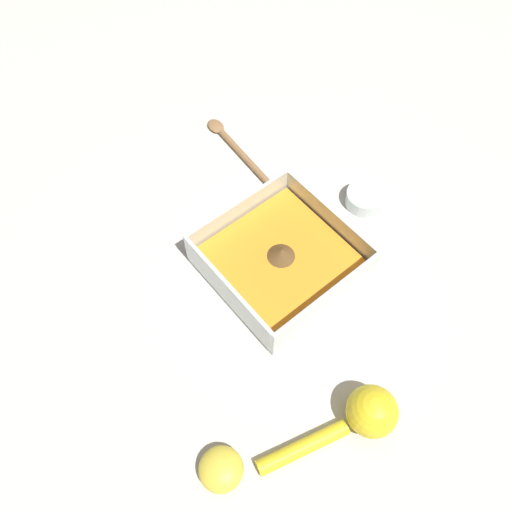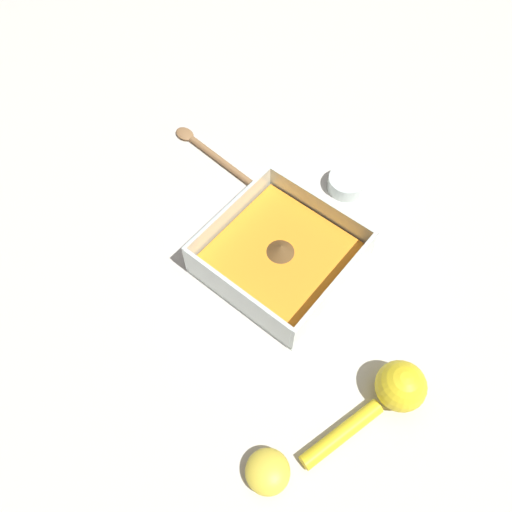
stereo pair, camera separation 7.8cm
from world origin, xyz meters
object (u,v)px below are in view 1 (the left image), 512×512
object	(u,v)px
spice_bowl	(365,198)
lemon_squeezer	(362,417)
wooden_spoon	(238,150)
square_dish	(280,261)
lemon_half	(221,469)

from	to	relation	value
spice_bowl	lemon_squeezer	world-z (taller)	lemon_squeezer
lemon_squeezer	wooden_spoon	world-z (taller)	lemon_squeezer
lemon_squeezer	wooden_spoon	xyz separation A→B (m)	(0.18, 0.50, -0.03)
square_dish	spice_bowl	xyz separation A→B (m)	(0.20, 0.01, -0.01)
wooden_spoon	lemon_half	bearing A→B (deg)	143.87
spice_bowl	lemon_squeezer	distance (m)	0.38
lemon_half	wooden_spoon	bearing A→B (deg)	49.41
square_dish	lemon_half	xyz separation A→B (m)	(-0.26, -0.18, -0.01)
lemon_half	wooden_spoon	distance (m)	0.56
square_dish	wooden_spoon	xyz separation A→B (m)	(0.10, 0.24, -0.02)
lemon_squeezer	lemon_half	size ratio (longest dim) A/B	3.37
spice_bowl	square_dish	bearing A→B (deg)	-178.32
square_dish	lemon_squeezer	size ratio (longest dim) A/B	1.09
lemon_half	wooden_spoon	size ratio (longest dim) A/B	0.26
square_dish	lemon_half	distance (m)	0.32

